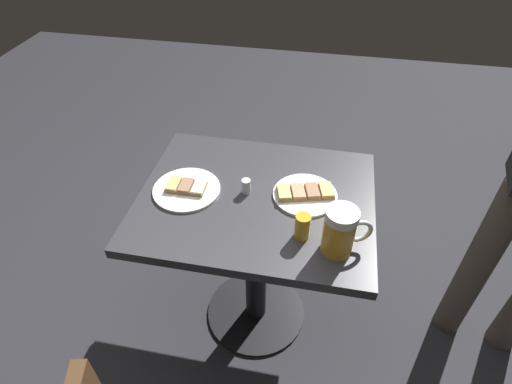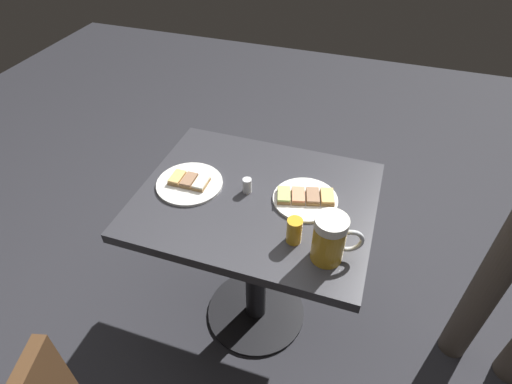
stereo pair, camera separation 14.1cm
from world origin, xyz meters
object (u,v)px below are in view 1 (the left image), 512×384
object	(u,v)px
beer_mug	(341,231)
salt_shaker	(246,186)
plate_near	(305,194)
plate_far	(187,189)
beer_glass_small	(302,227)

from	to	relation	value
beer_mug	salt_shaker	world-z (taller)	beer_mug
plate_near	plate_far	size ratio (longest dim) A/B	0.94
beer_glass_small	plate_far	bearing A→B (deg)	-18.43
salt_shaker	beer_mug	bearing A→B (deg)	147.93
beer_glass_small	salt_shaker	size ratio (longest dim) A/B	1.59
plate_near	plate_far	world-z (taller)	same
plate_near	beer_mug	xyz separation A→B (m)	(-0.12, 0.22, 0.07)
plate_far	salt_shaker	bearing A→B (deg)	-171.46
plate_far	beer_glass_small	distance (m)	0.44
beer_glass_small	plate_near	bearing A→B (deg)	-87.39
plate_near	salt_shaker	distance (m)	0.21
plate_near	beer_mug	world-z (taller)	beer_mug
beer_mug	plate_near	bearing A→B (deg)	-61.50
plate_near	beer_mug	distance (m)	0.26
plate_far	beer_mug	size ratio (longest dim) A/B	1.49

